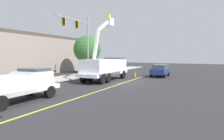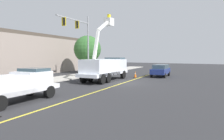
# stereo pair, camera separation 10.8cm
# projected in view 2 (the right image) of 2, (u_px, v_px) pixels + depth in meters

# --- Properties ---
(ground) EXTENTS (120.00, 120.00, 0.00)m
(ground) POSITION_uv_depth(u_px,v_px,m) (123.00, 83.00, 21.32)
(ground) COLOR #2D2D30
(sidewalk_far_side) EXTENTS (59.96, 11.38, 0.12)m
(sidewalk_far_side) POSITION_uv_depth(u_px,v_px,m) (60.00, 79.00, 25.00)
(sidewalk_far_side) COLOR #B2ADA3
(sidewalk_far_side) RESTS_ON ground
(lane_centre_stripe) EXTENTS (49.60, 6.67, 0.01)m
(lane_centre_stripe) POSITION_uv_depth(u_px,v_px,m) (123.00, 83.00, 21.32)
(lane_centre_stripe) COLOR yellow
(lane_centre_stripe) RESTS_ON ground
(utility_bucket_truck) EXTENTS (8.46, 3.55, 7.81)m
(utility_bucket_truck) POSITION_uv_depth(u_px,v_px,m) (106.00, 67.00, 23.37)
(utility_bucket_truck) COLOR white
(utility_bucket_truck) RESTS_ON ground
(service_pickup_truck) EXTENTS (5.83, 2.81, 2.06)m
(service_pickup_truck) POSITION_uv_depth(u_px,v_px,m) (16.00, 84.00, 12.42)
(service_pickup_truck) COLOR white
(service_pickup_truck) RESTS_ON ground
(passing_minivan) EXTENTS (5.01, 2.51, 1.69)m
(passing_minivan) POSITION_uv_depth(u_px,v_px,m) (161.00, 70.00, 27.86)
(passing_minivan) COLOR navy
(passing_minivan) RESTS_ON ground
(traffic_cone_mid_front) EXTENTS (0.40, 0.40, 0.86)m
(traffic_cone_mid_front) POSITION_uv_depth(u_px,v_px,m) (135.00, 75.00, 26.45)
(traffic_cone_mid_front) COLOR black
(traffic_cone_mid_front) RESTS_ON ground
(traffic_signal_mast) EXTENTS (6.79, 1.10, 8.57)m
(traffic_signal_mast) POSITION_uv_depth(u_px,v_px,m) (81.00, 35.00, 27.01)
(traffic_signal_mast) COLOR gray
(traffic_signal_mast) RESTS_ON ground
(commercial_building_backdrop) EXTENTS (22.71, 11.35, 6.37)m
(commercial_building_backdrop) POSITION_uv_depth(u_px,v_px,m) (23.00, 54.00, 32.78)
(commercial_building_backdrop) COLOR gray
(commercial_building_backdrop) RESTS_ON ground
(street_tree_right) EXTENTS (4.55, 4.55, 6.30)m
(street_tree_right) POSITION_uv_depth(u_px,v_px,m) (87.00, 49.00, 33.42)
(street_tree_right) COLOR brown
(street_tree_right) RESTS_ON ground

